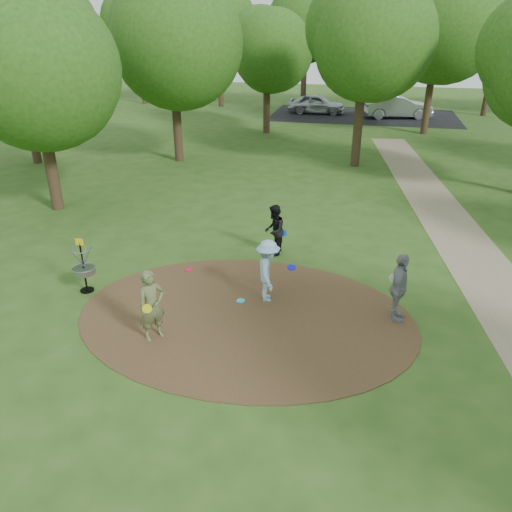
# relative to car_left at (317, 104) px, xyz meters

# --- Properties ---
(ground) EXTENTS (100.00, 100.00, 0.00)m
(ground) POSITION_rel_car_left_xyz_m (1.67, -30.09, -0.74)
(ground) COLOR #2D5119
(ground) RESTS_ON ground
(dirt_clearing) EXTENTS (8.40, 8.40, 0.02)m
(dirt_clearing) POSITION_rel_car_left_xyz_m (1.67, -30.09, -0.73)
(dirt_clearing) COLOR #47301C
(dirt_clearing) RESTS_ON ground
(footpath) EXTENTS (7.55, 39.89, 0.01)m
(footpath) POSITION_rel_car_left_xyz_m (8.17, -28.09, -0.73)
(footpath) COLOR #8C7A5B
(footpath) RESTS_ON ground
(parking_lot) EXTENTS (14.00, 8.00, 0.01)m
(parking_lot) POSITION_rel_car_left_xyz_m (3.67, -0.09, -0.74)
(parking_lot) COLOR black
(parking_lot) RESTS_ON ground
(player_observer_with_disc) EXTENTS (0.71, 0.74, 1.71)m
(player_observer_with_disc) POSITION_rel_car_left_xyz_m (-0.15, -31.44, 0.11)
(player_observer_with_disc) COLOR #5C673C
(player_observer_with_disc) RESTS_ON ground
(player_throwing_with_disc) EXTENTS (1.19, 1.21, 1.68)m
(player_throwing_with_disc) POSITION_rel_car_left_xyz_m (2.04, -29.16, 0.10)
(player_throwing_with_disc) COLOR #92C3D9
(player_throwing_with_disc) RESTS_ON ground
(player_walking_with_disc) EXTENTS (0.71, 0.80, 1.61)m
(player_walking_with_disc) POSITION_rel_car_left_xyz_m (1.67, -26.36, 0.06)
(player_walking_with_disc) COLOR black
(player_walking_with_disc) RESTS_ON ground
(player_waiting_with_disc) EXTENTS (0.61, 1.09, 1.76)m
(player_waiting_with_disc) POSITION_rel_car_left_xyz_m (5.29, -29.42, 0.14)
(player_waiting_with_disc) COLOR gray
(player_waiting_with_disc) RESTS_ON ground
(disc_ground_cyan) EXTENTS (0.22, 0.22, 0.02)m
(disc_ground_cyan) POSITION_rel_car_left_xyz_m (1.38, -29.44, -0.71)
(disc_ground_cyan) COLOR #1CCCE1
(disc_ground_cyan) RESTS_ON dirt_clearing
(disc_ground_red) EXTENTS (0.22, 0.22, 0.02)m
(disc_ground_red) POSITION_rel_car_left_xyz_m (-0.54, -28.06, -0.71)
(disc_ground_red) COLOR red
(disc_ground_red) RESTS_ON dirt_clearing
(car_left) EXTENTS (4.36, 1.77, 1.48)m
(car_left) POSITION_rel_car_left_xyz_m (0.00, 0.00, 0.00)
(car_left) COLOR #B2B3BA
(car_left) RESTS_ON ground
(car_right) EXTENTS (5.26, 2.79, 1.65)m
(car_right) POSITION_rel_car_left_xyz_m (6.10, -0.65, 0.08)
(car_right) COLOR #A0A5A8
(car_right) RESTS_ON ground
(disc_golf_basket) EXTENTS (0.63, 0.63, 1.54)m
(disc_golf_basket) POSITION_rel_car_left_xyz_m (-2.83, -29.79, 0.13)
(disc_golf_basket) COLOR black
(disc_golf_basket) RESTS_ON ground
(tree_ring) EXTENTS (37.19, 45.89, 9.66)m
(tree_ring) POSITION_rel_car_left_xyz_m (3.70, -20.17, 4.56)
(tree_ring) COLOR #332316
(tree_ring) RESTS_ON ground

